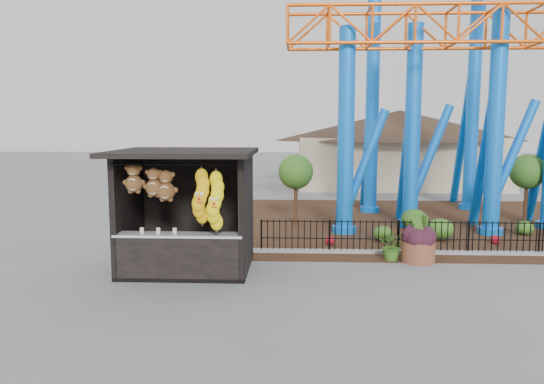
{
  "coord_description": "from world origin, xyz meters",
  "views": [
    {
      "loc": [
        -0.19,
        -12.24,
        3.76
      ],
      "look_at": [
        -0.82,
        1.5,
        2.0
      ],
      "focal_mm": 35.0,
      "sensor_mm": 36.0,
      "label": 1
    }
  ],
  "objects_px": {
    "roller_coaster": "(439,52)",
    "terracotta_planter": "(418,252)",
    "potted_plant": "(393,246)",
    "prize_booth": "(186,213)"
  },
  "relations": [
    {
      "from": "prize_booth",
      "to": "terracotta_planter",
      "type": "xyz_separation_m",
      "value": [
        6.16,
        1.22,
        -1.23
      ]
    },
    {
      "from": "terracotta_planter",
      "to": "potted_plant",
      "type": "bearing_deg",
      "value": 167.15
    },
    {
      "from": "terracotta_planter",
      "to": "potted_plant",
      "type": "xyz_separation_m",
      "value": [
        -0.67,
        0.15,
        0.13
      ]
    },
    {
      "from": "terracotta_planter",
      "to": "potted_plant",
      "type": "height_order",
      "value": "potted_plant"
    },
    {
      "from": "roller_coaster",
      "to": "terracotta_planter",
      "type": "bearing_deg",
      "value": -107.7
    },
    {
      "from": "prize_booth",
      "to": "potted_plant",
      "type": "distance_m",
      "value": 5.76
    },
    {
      "from": "potted_plant",
      "to": "terracotta_planter",
      "type": "bearing_deg",
      "value": -5.31
    },
    {
      "from": "roller_coaster",
      "to": "terracotta_planter",
      "type": "relative_size",
      "value": 12.09
    },
    {
      "from": "prize_booth",
      "to": "roller_coaster",
      "type": "bearing_deg",
      "value": 42.09
    },
    {
      "from": "prize_booth",
      "to": "potted_plant",
      "type": "bearing_deg",
      "value": 14.07
    }
  ]
}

